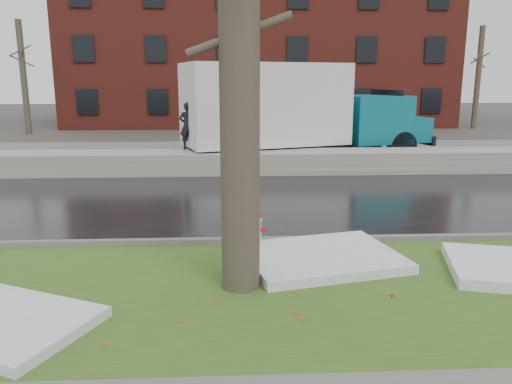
{
  "coord_description": "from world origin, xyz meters",
  "views": [
    {
      "loc": [
        -0.01,
        -8.3,
        3.16
      ],
      "look_at": [
        0.47,
        1.25,
        1.0
      ],
      "focal_mm": 35.0,
      "sensor_mm": 36.0,
      "label": 1
    }
  ],
  "objects_px": {
    "tree": "(239,40)",
    "fire_hydrant": "(256,228)",
    "worker": "(188,126)",
    "box_truck": "(294,111)"
  },
  "relations": [
    {
      "from": "tree",
      "to": "fire_hydrant",
      "type": "bearing_deg",
      "value": 79.56
    },
    {
      "from": "fire_hydrant",
      "to": "worker",
      "type": "bearing_deg",
      "value": 114.03
    },
    {
      "from": "fire_hydrant",
      "to": "worker",
      "type": "xyz_separation_m",
      "value": [
        -1.95,
        8.7,
        1.12
      ]
    },
    {
      "from": "box_truck",
      "to": "worker",
      "type": "xyz_separation_m",
      "value": [
        -3.9,
        -1.32,
        -0.41
      ]
    },
    {
      "from": "worker",
      "to": "fire_hydrant",
      "type": "bearing_deg",
      "value": 105.32
    },
    {
      "from": "box_truck",
      "to": "worker",
      "type": "height_order",
      "value": "box_truck"
    },
    {
      "from": "tree",
      "to": "worker",
      "type": "bearing_deg",
      "value": 98.94
    },
    {
      "from": "fire_hydrant",
      "to": "tree",
      "type": "distance_m",
      "value": 3.67
    },
    {
      "from": "box_truck",
      "to": "tree",
      "type": "bearing_deg",
      "value": -118.35
    },
    {
      "from": "fire_hydrant",
      "to": "box_truck",
      "type": "distance_m",
      "value": 10.31
    }
  ]
}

